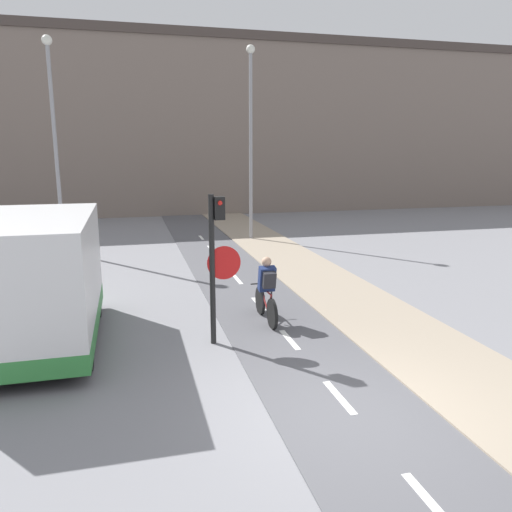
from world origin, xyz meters
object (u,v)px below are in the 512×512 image
(traffic_light_pole, at_px, (216,253))
(cyclist_near, at_px, (267,292))
(van, at_px, (37,283))
(street_lamp_far, at_px, (54,126))
(street_lamp_sidewalk, at_px, (251,126))

(traffic_light_pole, distance_m, cyclist_near, 1.97)
(traffic_light_pole, bearing_deg, van, 166.97)
(street_lamp_far, bearing_deg, traffic_light_pole, -68.57)
(van, bearing_deg, street_lamp_far, 93.80)
(street_lamp_sidewalk, xyz_separation_m, cyclist_near, (-2.21, -10.47, -4.07))
(traffic_light_pole, distance_m, street_lamp_sidewalk, 12.30)
(street_lamp_sidewalk, relative_size, cyclist_near, 4.73)
(street_lamp_far, xyz_separation_m, van, (0.63, -9.57, -3.39))
(street_lamp_sidewalk, height_order, van, street_lamp_sidewalk)
(traffic_light_pole, distance_m, street_lamp_far, 11.47)
(street_lamp_far, bearing_deg, van, -86.20)
(van, bearing_deg, cyclist_near, 1.88)
(traffic_light_pole, bearing_deg, cyclist_near, 36.40)
(street_lamp_sidewalk, distance_m, cyclist_near, 11.45)
(traffic_light_pole, height_order, street_lamp_far, street_lamp_far)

